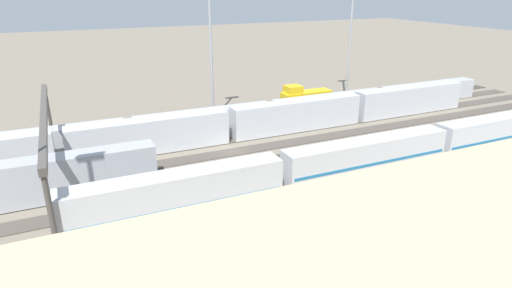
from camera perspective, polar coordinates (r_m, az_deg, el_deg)
ground_plane at (r=62.54m, az=-3.11°, el=-1.14°), size 400.00×400.00×0.00m
track_bed_0 at (r=75.89m, az=-7.32°, el=2.71°), size 140.00×2.80×0.12m
track_bed_1 at (r=71.36m, az=-6.09°, el=1.60°), size 140.00×2.80×0.12m
track_bed_2 at (r=66.90m, az=-4.70°, el=0.34°), size 140.00×2.80×0.12m
track_bed_3 at (r=62.52m, az=-3.11°, el=-1.09°), size 140.00×2.80×0.12m
track_bed_4 at (r=58.24m, az=-1.28°, el=-2.73°), size 140.00×2.80×0.12m
track_bed_5 at (r=54.09m, az=0.84°, el=-4.63°), size 140.00×2.80×0.12m
track_bed_6 at (r=50.09m, az=3.31°, el=-6.83°), size 140.00×2.80×0.12m
train_on_track_6 at (r=55.28m, az=14.52°, el=-1.89°), size 71.40×3.06×5.00m
train_on_track_1 at (r=70.53m, az=-6.72°, el=3.02°), size 119.80×3.00×3.80m
train_on_track_2 at (r=66.54m, az=-3.60°, el=2.59°), size 95.60×3.00×5.00m
train_on_track_0 at (r=83.67m, az=6.54°, el=5.92°), size 10.00×3.00×5.00m
light_mast_0 at (r=75.73m, az=-6.11°, el=15.22°), size 2.80×0.70×25.15m
light_mast_2 at (r=90.10m, az=12.77°, el=18.04°), size 2.80×0.70×31.98m
signal_gantry at (r=56.36m, az=-26.28°, el=2.50°), size 0.70×35.00×8.80m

